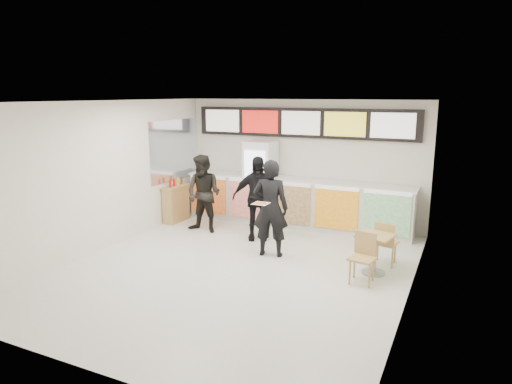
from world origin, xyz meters
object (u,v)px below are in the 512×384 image
Objects in this scene: customer_left at (204,194)px; condiment_ledge at (176,203)px; service_counter at (295,202)px; customer_mid at (257,198)px; drinks_fridge at (260,182)px; customer_main at (270,208)px; cafe_table at (375,247)px.

customer_left is 1.66× the size of condiment_ledge.
service_counter is 1.44m from customer_mid.
customer_mid reaches higher than condiment_ledge.
customer_main is (1.22, -2.18, -0.05)m from drinks_fridge.
drinks_fridge is 1.59m from customer_left.
customer_main is 2.09m from cafe_table.
customer_left is 1.19× the size of cafe_table.
customer_main is 1.28× the size of cafe_table.
customer_mid is 2.88m from cafe_table.
customer_mid is (1.33, 0.02, 0.02)m from customer_left.
customer_main is at bearing -22.12° from condiment_ledge.
drinks_fridge reaches higher than customer_mid.
customer_mid is 1.71× the size of condiment_ledge.
customer_main is at bearing -170.74° from cafe_table.
service_counter is 2.22m from customer_main.
condiment_ledge is (-2.43, 0.44, -0.46)m from customer_mid.
cafe_table is (2.32, -2.24, -0.08)m from service_counter.
drinks_fridge reaches higher than service_counter.
drinks_fridge is 2.17m from condiment_ledge.
customer_mid is at bearing -10.20° from condiment_ledge.
condiment_ledge is (-1.89, -0.92, -0.54)m from drinks_fridge.
service_counter is at bearing -95.91° from customer_main.
drinks_fridge is at bearing 62.00° from customer_left.
service_counter is 2.78× the size of drinks_fridge.
customer_mid is at bearing 2.48° from customer_left.
service_counter is at bearing 17.82° from condiment_ledge.
cafe_table is at bearing -44.04° from service_counter.
customer_left is at bearing -35.14° from customer_main.
service_counter is 3.22m from cafe_table.
condiment_ledge is (-1.10, 0.46, -0.43)m from customer_left.
drinks_fridge reaches higher than customer_main.
condiment_ledge is (-3.10, 1.26, -0.50)m from customer_main.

